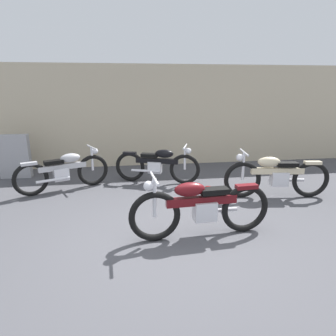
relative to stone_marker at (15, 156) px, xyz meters
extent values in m
plane|color=#47474C|center=(3.39, -3.63, -0.53)|extent=(40.00, 40.00, 0.00)
cube|color=beige|center=(3.39, 0.92, 0.85)|extent=(18.00, 0.30, 2.77)
cube|color=#9E9EA3|center=(0.00, 0.00, 0.00)|extent=(0.72, 0.21, 1.07)
sphere|color=maroon|center=(4.29, -2.11, -0.40)|extent=(0.27, 0.27, 0.27)
torus|color=black|center=(1.94, -0.89, -0.18)|extent=(0.68, 0.37, 0.70)
torus|color=black|center=(0.75, -1.42, -0.18)|extent=(0.68, 0.37, 0.70)
cube|color=silver|center=(1.30, -1.17, -0.16)|extent=(0.36, 0.30, 0.27)
cube|color=#ADADB2|center=(1.35, -1.15, -0.01)|extent=(0.94, 0.49, 0.12)
ellipsoid|color=#ADADB2|center=(1.50, -1.08, 0.16)|extent=(0.47, 0.35, 0.19)
cube|color=black|center=(1.19, -1.22, 0.12)|extent=(0.42, 0.32, 0.08)
cube|color=#ADADB2|center=(0.75, -1.42, 0.15)|extent=(0.33, 0.23, 0.06)
cylinder|color=silver|center=(1.94, -0.89, 0.08)|extent=(0.05, 0.05, 0.53)
cylinder|color=silver|center=(1.94, -0.89, 0.35)|extent=(0.26, 0.52, 0.03)
sphere|color=silver|center=(2.01, -0.85, 0.25)|extent=(0.13, 0.13, 0.13)
cylinder|color=silver|center=(1.17, -1.36, -0.23)|extent=(0.64, 0.33, 0.06)
torus|color=black|center=(4.99, -2.12, -0.16)|extent=(0.75, 0.19, 0.75)
torus|color=black|center=(6.35, -2.30, -0.16)|extent=(0.75, 0.19, 0.75)
cube|color=silver|center=(5.72, -2.21, -0.14)|extent=(0.35, 0.25, 0.29)
cube|color=beige|center=(5.67, -2.21, 0.02)|extent=(1.05, 0.24, 0.12)
ellipsoid|color=beige|center=(5.49, -2.18, 0.21)|extent=(0.47, 0.26, 0.20)
cube|color=black|center=(5.85, -2.23, 0.15)|extent=(0.43, 0.24, 0.08)
cube|color=beige|center=(6.35, -2.30, 0.19)|extent=(0.34, 0.16, 0.06)
cylinder|color=silver|center=(4.99, -2.12, 0.12)|extent=(0.06, 0.06, 0.56)
cylinder|color=silver|center=(4.99, -2.12, 0.40)|extent=(0.11, 0.59, 0.04)
sphere|color=silver|center=(4.91, -2.11, 0.30)|extent=(0.14, 0.14, 0.14)
cylinder|color=silver|center=(5.94, -2.12, -0.21)|extent=(0.72, 0.16, 0.06)
torus|color=black|center=(3.07, -3.64, -0.16)|extent=(0.76, 0.15, 0.76)
torus|color=black|center=(4.46, -3.54, -0.16)|extent=(0.76, 0.15, 0.76)
cube|color=silver|center=(3.82, -3.59, -0.14)|extent=(0.35, 0.23, 0.29)
cube|color=#590F14|center=(3.76, -3.59, 0.03)|extent=(1.07, 0.18, 0.12)
ellipsoid|color=#590F14|center=(3.58, -3.60, 0.22)|extent=(0.47, 0.24, 0.21)
cube|color=black|center=(3.95, -3.58, 0.17)|extent=(0.43, 0.21, 0.08)
cube|color=#590F14|center=(4.46, -3.54, 0.20)|extent=(0.34, 0.15, 0.06)
cylinder|color=silver|center=(3.07, -3.64, 0.13)|extent=(0.06, 0.06, 0.57)
cylinder|color=silver|center=(3.07, -3.64, 0.41)|extent=(0.08, 0.60, 0.04)
sphere|color=silver|center=(2.98, -3.64, 0.31)|extent=(0.15, 0.15, 0.15)
cylinder|color=silver|center=(4.01, -3.45, -0.21)|extent=(0.73, 0.11, 0.06)
torus|color=black|center=(4.01, -1.11, -0.18)|extent=(0.69, 0.31, 0.70)
torus|color=black|center=(2.78, -0.69, -0.18)|extent=(0.69, 0.31, 0.70)
cube|color=silver|center=(3.35, -0.89, -0.16)|extent=(0.35, 0.28, 0.27)
cube|color=black|center=(3.39, -0.90, -0.01)|extent=(0.97, 0.41, 0.12)
ellipsoid|color=black|center=(3.56, -0.96, 0.16)|extent=(0.46, 0.32, 0.19)
cube|color=black|center=(3.23, -0.84, 0.12)|extent=(0.42, 0.29, 0.08)
cube|color=black|center=(2.78, -0.69, 0.14)|extent=(0.33, 0.21, 0.06)
cylinder|color=silver|center=(4.01, -1.11, 0.08)|extent=(0.05, 0.05, 0.53)
cylinder|color=silver|center=(4.01, -1.11, 0.35)|extent=(0.21, 0.54, 0.03)
sphere|color=silver|center=(4.08, -1.13, 0.25)|extent=(0.13, 0.13, 0.13)
cylinder|color=silver|center=(3.13, -0.93, -0.23)|extent=(0.66, 0.27, 0.06)
camera|label=1|loc=(2.69, -7.58, 1.64)|focal=32.04mm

